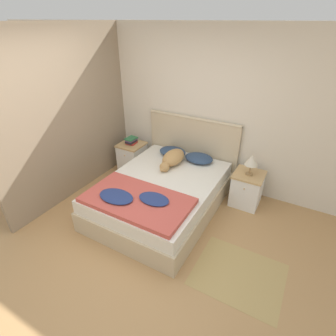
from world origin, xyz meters
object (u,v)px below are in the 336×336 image
Objects in this scene: pillow_left at (173,152)px; book_stack at (131,141)px; table_lamp at (252,161)px; dog at (173,158)px; pillow_right at (199,158)px; bed at (161,194)px; nightstand_left at (132,157)px; nightstand_right at (247,189)px.

book_stack is (-0.85, -0.03, 0.03)m from pillow_left.
table_lamp is (2.20, -0.04, 0.18)m from book_stack.
table_lamp is (1.18, 0.22, 0.17)m from dog.
table_lamp is at bearing -3.04° from pillow_left.
table_lamp reaches higher than pillow_right.
dog is at bearing -138.31° from pillow_right.
pillow_left is 0.34m from dog.
bed is at bearing -146.02° from table_lamp.
table_lamp is (2.19, -0.02, 0.51)m from nightstand_left.
pillow_right reaches higher than nightstand_right.
nightstand_left is 1.15× the size of pillow_right.
dog is 1.05m from book_stack.
nightstand_right is 1.38m from pillow_left.
pillow_left is at bearing 107.04° from bed.
table_lamp reaches higher than book_stack.
nightstand_left is 1.65× the size of table_lamp.
bed is 3.85× the size of nightstand_right.
pillow_right is (0.25, 0.81, 0.32)m from bed.
nightstand_right reaches higher than bed.
pillow_right is at bearing 1.40° from book_stack.
pillow_right is at bearing 72.96° from bed.
table_lamp is at bearing -0.55° from nightstand_left.
book_stack is 2.21m from table_lamp.
bed is 9.24× the size of book_stack.
nightstand_left is 0.74× the size of dog.
pillow_right is 0.88m from table_lamp.
nightstand_left is at bearing -70.96° from book_stack.
book_stack reaches higher than pillow_right.
book_stack is (-0.01, 0.02, 0.33)m from nightstand_left.
bed is 0.90m from pillow_left.
dog reaches higher than book_stack.
dog is 2.23× the size of table_lamp.
bed is 3.85× the size of nightstand_left.
table_lamp reaches higher than nightstand_left.
book_stack is (-1.10, 0.78, 0.35)m from bed.
nightstand_right is at bearing 34.73° from bed.
pillow_left is at bearing 180.00° from pillow_right.
table_lamp reaches higher than nightstand_right.
table_lamp is at bearing -90.00° from nightstand_right.
pillow_right is (-0.85, 0.05, 0.29)m from nightstand_right.
nightstand_left is 2.19m from nightstand_right.
pillow_left is at bearing 3.40° from nightstand_left.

